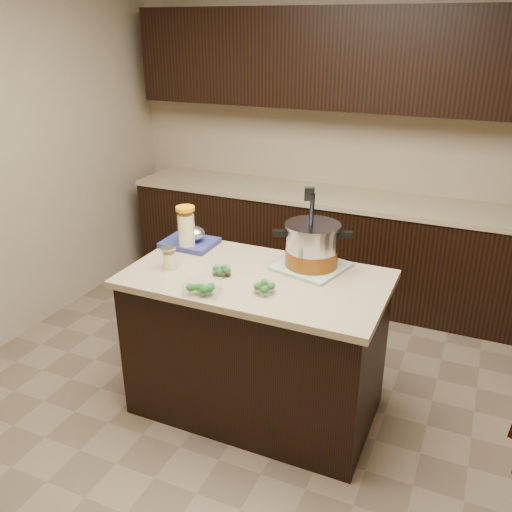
{
  "coord_description": "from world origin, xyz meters",
  "views": [
    {
      "loc": [
        1.11,
        -2.5,
        2.19
      ],
      "look_at": [
        0.0,
        0.0,
        1.02
      ],
      "focal_mm": 38.0,
      "sensor_mm": 36.0,
      "label": 1
    }
  ],
  "objects": [
    {
      "name": "stock_pot",
      "position": [
        0.25,
        0.22,
        1.03
      ],
      "size": [
        0.43,
        0.41,
        0.45
      ],
      "rotation": [
        0.0,
        0.0,
        0.36
      ],
      "color": "#B7B7BC",
      "rests_on": "dish_towel"
    },
    {
      "name": "lemonade_pitcher",
      "position": [
        -0.54,
        0.17,
        1.03
      ],
      "size": [
        0.13,
        0.13,
        0.28
      ],
      "rotation": [
        0.0,
        0.0,
        0.16
      ],
      "color": "#ECE190",
      "rests_on": "island"
    },
    {
      "name": "dish_towel",
      "position": [
        0.25,
        0.23,
        0.91
      ],
      "size": [
        0.44,
        0.44,
        0.02
      ],
      "primitive_type": "cube",
      "rotation": [
        0.0,
        0.0,
        -0.26
      ],
      "color": "#59855B",
      "rests_on": "island"
    },
    {
      "name": "back_cabinets",
      "position": [
        0.0,
        1.74,
        0.94
      ],
      "size": [
        3.6,
        0.63,
        2.33
      ],
      "color": "black",
      "rests_on": "ground"
    },
    {
      "name": "ground_plane",
      "position": [
        0.0,
        0.0,
        0.0
      ],
      "size": [
        4.0,
        4.0,
        0.0
      ],
      "primitive_type": "plane",
      "color": "brown",
      "rests_on": "ground"
    },
    {
      "name": "broccoli_tub_rect",
      "position": [
        -0.17,
        -0.31,
        0.93
      ],
      "size": [
        0.21,
        0.17,
        0.07
      ],
      "rotation": [
        0.0,
        0.0,
        0.26
      ],
      "color": "silver",
      "rests_on": "island"
    },
    {
      "name": "broccoli_tub_left",
      "position": [
        -0.18,
        -0.07,
        0.92
      ],
      "size": [
        0.13,
        0.13,
        0.05
      ],
      "rotation": [
        0.0,
        0.0,
        -0.23
      ],
      "color": "silver",
      "rests_on": "island"
    },
    {
      "name": "room_shell",
      "position": [
        0.0,
        0.0,
        1.71
      ],
      "size": [
        4.04,
        4.04,
        2.72
      ],
      "color": "tan",
      "rests_on": "ground"
    },
    {
      "name": "island",
      "position": [
        0.0,
        0.0,
        0.45
      ],
      "size": [
        1.46,
        0.81,
        0.9
      ],
      "color": "black",
      "rests_on": "ground"
    },
    {
      "name": "blue_tray",
      "position": [
        -0.56,
        0.25,
        0.94
      ],
      "size": [
        0.32,
        0.26,
        0.12
      ],
      "rotation": [
        0.0,
        0.0,
        -0.0
      ],
      "color": "navy",
      "rests_on": "island"
    },
    {
      "name": "broccoli_tub_right",
      "position": [
        0.13,
        -0.18,
        0.93
      ],
      "size": [
        0.13,
        0.13,
        0.05
      ],
      "rotation": [
        0.0,
        0.0,
        0.14
      ],
      "color": "silver",
      "rests_on": "island"
    },
    {
      "name": "mason_jar",
      "position": [
        -0.5,
        -0.11,
        0.96
      ],
      "size": [
        0.11,
        0.11,
        0.14
      ],
      "rotation": [
        0.0,
        0.0,
        -0.41
      ],
      "color": "#ECE190",
      "rests_on": "island"
    }
  ]
}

